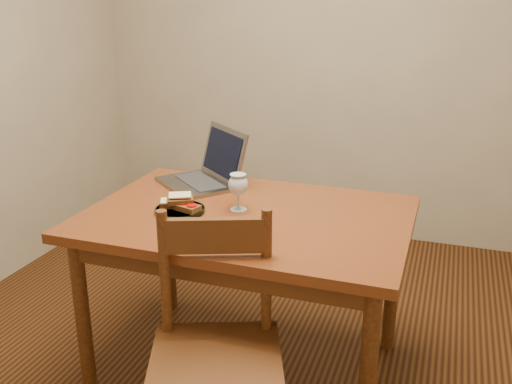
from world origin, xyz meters
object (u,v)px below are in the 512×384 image
(chair, at_px, (216,342))
(milk_glass, at_px, (238,192))
(laptop, at_px, (208,169))
(table, at_px, (247,233))
(plate, at_px, (180,210))

(chair, height_order, milk_glass, milk_glass)
(milk_glass, bearing_deg, chair, -76.70)
(milk_glass, bearing_deg, laptop, 132.30)
(milk_glass, height_order, laptop, laptop)
(table, bearing_deg, chair, -80.75)
(plate, relative_size, milk_glass, 1.29)
(laptop, bearing_deg, chair, -25.07)
(milk_glass, relative_size, laptop, 0.33)
(plate, xyz_separation_m, milk_glass, (0.22, 0.10, 0.07))
(chair, distance_m, plate, 0.64)
(table, relative_size, laptop, 2.72)
(table, height_order, plate, plate)
(plate, distance_m, laptop, 0.39)
(plate, relative_size, laptop, 0.43)
(chair, xyz_separation_m, plate, (-0.35, 0.47, 0.25))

